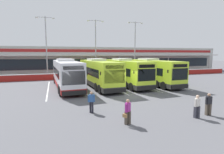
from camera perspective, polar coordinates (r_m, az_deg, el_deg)
name	(u,v)px	position (r m, az deg, el deg)	size (l,w,h in m)	color
ground_plane	(127,94)	(20.12, 4.83, -5.45)	(200.00, 200.00, 0.00)	#56565B
terminal_building	(86,60)	(45.68, -8.25, 5.36)	(70.00, 13.00, 6.00)	#B7B7B2
red_barrier_wall	(97,75)	(33.70, -4.66, 0.61)	(60.00, 0.40, 1.10)	maroon
coach_bus_leftmost	(66,74)	(24.32, -14.14, 0.81)	(3.46, 12.27, 3.78)	silver
coach_bus_left_centre	(98,73)	(24.73, -4.32, 1.11)	(3.46, 12.27, 3.78)	#B7DB2D
coach_bus_centre	(124,72)	(26.22, 3.92, 1.45)	(3.46, 12.27, 3.78)	#B7DB2D
coach_bus_right_centre	(151,72)	(27.58, 12.26, 1.59)	(3.46, 12.27, 3.78)	#B7DB2D
bay_stripe_far_west	(48,89)	(24.52, -19.43, -3.54)	(0.14, 13.00, 0.01)	silver
bay_stripe_west	(81,87)	(24.74, -9.66, -3.14)	(0.14, 13.00, 0.01)	silver
bay_stripe_mid_west	(111,85)	(25.66, -0.32, -2.68)	(0.14, 13.00, 0.01)	silver
bay_stripe_centre	(138,84)	(27.19, 8.16, -2.19)	(0.14, 13.00, 0.01)	silver
bay_stripe_mid_east	(162,83)	(29.26, 15.58, -1.72)	(0.14, 13.00, 0.01)	silver
pedestrian_with_handbag	(128,111)	(11.54, 4.92, -10.65)	(0.63, 0.49, 1.62)	#4C4238
pedestrian_in_dark_coat	(91,101)	(13.81, -6.49, -7.61)	(0.54, 0.36, 1.62)	black
pedestrian_child	(209,103)	(14.87, 28.08, -7.35)	(0.53, 0.31, 1.62)	#4C4238
pedestrian_approaching_bus	(197,106)	(13.91, 25.18, -8.15)	(0.54, 0.29, 1.62)	#33333D
lamp_post_west	(46,44)	(35.03, -19.96, 9.85)	(3.24, 0.28, 11.00)	#9E9EA3
lamp_post_centre	(96,45)	(36.26, -5.15, 10.14)	(3.24, 0.28, 11.00)	#9E9EA3
lamp_post_east	(135,45)	(38.47, 7.23, 9.93)	(3.24, 0.28, 11.00)	#9E9EA3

